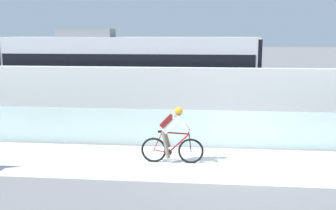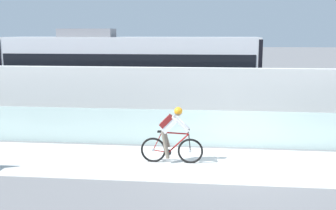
% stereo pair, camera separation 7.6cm
% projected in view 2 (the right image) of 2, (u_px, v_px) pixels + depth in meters
% --- Properties ---
extents(ground_plane, '(200.00, 200.00, 0.00)m').
position_uv_depth(ground_plane, '(232.00, 165.00, 11.60)').
color(ground_plane, slate).
extents(bike_path_deck, '(32.00, 3.20, 0.01)m').
position_uv_depth(bike_path_deck, '(232.00, 165.00, 11.60)').
color(bike_path_deck, beige).
rests_on(bike_path_deck, ground).
extents(glass_parapet, '(32.00, 0.05, 1.19)m').
position_uv_depth(glass_parapet, '(230.00, 129.00, 13.31)').
color(glass_parapet, '#ADC6C1').
rests_on(glass_parapet, ground).
extents(concrete_barrier_wall, '(32.00, 0.36, 2.40)m').
position_uv_depth(concrete_barrier_wall, '(229.00, 101.00, 14.97)').
color(concrete_barrier_wall, silver).
rests_on(concrete_barrier_wall, ground).
extents(tram_rail_near, '(32.00, 0.08, 0.01)m').
position_uv_depth(tram_rail_near, '(226.00, 120.00, 17.60)').
color(tram_rail_near, '#595654').
rests_on(tram_rail_near, ground).
extents(tram_rail_far, '(32.00, 0.08, 0.01)m').
position_uv_depth(tram_rail_far, '(225.00, 113.00, 19.01)').
color(tram_rail_far, '#595654').
rests_on(tram_rail_far, ground).
extents(tram, '(11.06, 2.54, 3.81)m').
position_uv_depth(tram, '(131.00, 73.00, 18.44)').
color(tram, silver).
rests_on(tram, ground).
extents(cyclist_on_bike, '(1.77, 0.58, 1.61)m').
position_uv_depth(cyclist_on_bike, '(171.00, 135.00, 11.64)').
color(cyclist_on_bike, black).
rests_on(cyclist_on_bike, ground).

